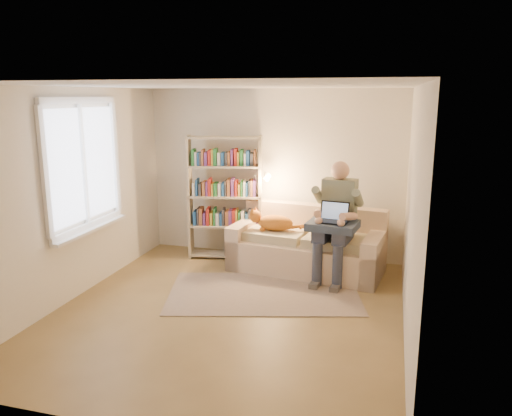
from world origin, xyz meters
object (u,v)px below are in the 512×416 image
(person, at_px, (336,215))
(sofa, at_px, (307,248))
(cat, at_px, (270,222))
(bookshelf, at_px, (225,191))
(laptop, at_px, (338,217))

(person, bearing_deg, sofa, 160.30)
(cat, bearing_deg, person, -1.37)
(bookshelf, bearing_deg, laptop, -31.23)
(cat, distance_m, laptop, 1.08)
(sofa, bearing_deg, bookshelf, 177.46)
(cat, bearing_deg, sofa, 14.74)
(sofa, height_order, laptop, laptop)
(person, xyz_separation_m, cat, (-0.96, 0.15, -0.20))
(sofa, relative_size, bookshelf, 1.18)
(bookshelf, bearing_deg, person, -26.72)
(bookshelf, bearing_deg, sofa, -22.27)
(cat, bearing_deg, bookshelf, 166.55)
(cat, relative_size, laptop, 1.88)
(sofa, relative_size, cat, 2.84)
(person, relative_size, laptop, 3.85)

